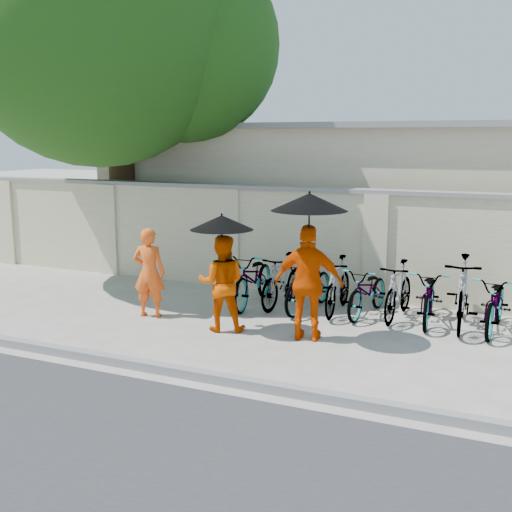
% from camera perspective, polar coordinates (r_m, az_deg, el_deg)
% --- Properties ---
extents(ground, '(80.00, 80.00, 0.00)m').
position_cam_1_polar(ground, '(10.14, -5.06, -6.86)').
color(ground, '#ADA89F').
extents(kerb, '(40.00, 0.16, 0.12)m').
position_cam_1_polar(kerb, '(8.76, -10.61, -9.43)').
color(kerb, gray).
rests_on(kerb, ground).
extents(compound_wall, '(20.00, 0.30, 2.00)m').
position_cam_1_polar(compound_wall, '(12.38, 6.24, 1.06)').
color(compound_wall, beige).
rests_on(compound_wall, ground).
extents(building_behind, '(14.00, 6.00, 3.20)m').
position_cam_1_polar(building_behind, '(15.72, 14.14, 5.02)').
color(building_behind, beige).
rests_on(building_behind, ground).
extents(shade_tree, '(6.70, 6.20, 8.20)m').
position_cam_1_polar(shade_tree, '(14.33, -12.73, 18.61)').
color(shade_tree, '#362617').
rests_on(shade_tree, ground).
extents(monk_left, '(0.62, 0.48, 1.53)m').
position_cam_1_polar(monk_left, '(11.01, -9.48, -1.45)').
color(monk_left, '#FF5917').
rests_on(monk_left, ground).
extents(monk_center, '(0.91, 0.81, 1.53)m').
position_cam_1_polar(monk_center, '(10.09, -3.05, -2.41)').
color(monk_center, '#D84800').
rests_on(monk_center, ground).
extents(parasol_center, '(0.98, 0.98, 0.98)m').
position_cam_1_polar(parasol_center, '(9.82, -3.07, 2.99)').
color(parasol_center, black).
rests_on(parasol_center, ground).
extents(monk_right, '(1.09, 0.60, 1.76)m').
position_cam_1_polar(monk_right, '(9.60, 4.70, -2.41)').
color(monk_right, '#DE4300').
rests_on(monk_right, ground).
extents(parasol_right, '(1.13, 1.13, 1.23)m').
position_cam_1_polar(parasol_right, '(9.33, 4.76, 4.81)').
color(parasol_right, black).
rests_on(parasol_right, ground).
extents(bike_0, '(0.84, 1.96, 1.00)m').
position_cam_1_polar(bike_0, '(11.63, -0.21, -2.00)').
color(bike_0, gray).
rests_on(bike_0, ground).
extents(bike_1, '(0.59, 1.64, 0.96)m').
position_cam_1_polar(bike_1, '(11.55, 2.38, -2.20)').
color(bike_1, gray).
rests_on(bike_1, ground).
extents(bike_2, '(0.78, 1.79, 0.91)m').
position_cam_1_polar(bike_2, '(11.35, 4.75, -2.59)').
color(bike_2, gray).
rests_on(bike_2, ground).
extents(bike_3, '(0.56, 1.66, 0.98)m').
position_cam_1_polar(bike_3, '(11.20, 7.29, -2.62)').
color(bike_3, gray).
rests_on(bike_3, ground).
extents(bike_4, '(0.75, 1.69, 0.86)m').
position_cam_1_polar(bike_4, '(11.14, 9.93, -3.09)').
color(bike_4, gray).
rests_on(bike_4, ground).
extents(bike_5, '(0.53, 1.65, 0.98)m').
position_cam_1_polar(bike_5, '(11.02, 12.54, -3.03)').
color(bike_5, gray).
rests_on(bike_5, ground).
extents(bike_6, '(0.79, 1.81, 0.92)m').
position_cam_1_polar(bike_6, '(10.94, 15.19, -3.39)').
color(bike_6, gray).
rests_on(bike_6, ground).
extents(bike_7, '(0.68, 1.95, 1.15)m').
position_cam_1_polar(bike_7, '(10.78, 17.87, -3.12)').
color(bike_7, gray).
rests_on(bike_7, ground).
extents(bike_8, '(0.70, 1.80, 0.93)m').
position_cam_1_polar(bike_8, '(10.74, 20.57, -3.93)').
color(bike_8, gray).
rests_on(bike_8, ground).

